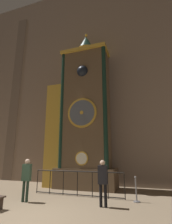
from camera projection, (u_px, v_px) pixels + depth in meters
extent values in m
plane|color=#847056|center=(26.00, 219.00, 5.12)|extent=(28.00, 28.00, 0.00)
cube|color=#7A6656|center=(91.00, 71.00, 13.01)|extent=(24.00, 0.30, 15.79)
cube|color=brown|center=(16.00, 91.00, 14.79)|extent=(0.90, 0.12, 14.21)
cube|color=brown|center=(86.00, 178.00, 9.99)|extent=(3.50, 1.61, 1.10)
cube|color=brown|center=(86.00, 106.00, 11.01)|extent=(2.80, 1.40, 7.46)
cube|color=gold|center=(85.00, 54.00, 11.79)|extent=(3.03, 1.54, 0.20)
cylinder|color=gold|center=(82.00, 158.00, 9.58)|extent=(0.75, 0.05, 0.75)
cylinder|color=silver|center=(82.00, 158.00, 9.55)|extent=(0.62, 0.03, 0.62)
cylinder|color=gold|center=(82.00, 113.00, 10.20)|extent=(1.77, 0.07, 1.77)
cylinder|color=#4C515B|center=(82.00, 113.00, 10.16)|extent=(1.53, 0.04, 1.53)
cylinder|color=gold|center=(82.00, 113.00, 10.14)|extent=(0.21, 0.03, 0.21)
cube|color=#3A2D21|center=(85.00, 74.00, 11.32)|extent=(0.90, 0.42, 0.90)
sphere|color=black|center=(83.00, 72.00, 10.93)|extent=(0.72, 0.72, 0.72)
cylinder|color=#142D23|center=(62.00, 106.00, 10.87)|extent=(0.26, 0.26, 7.46)
cylinder|color=#142D23|center=(105.00, 101.00, 10.02)|extent=(0.26, 0.26, 7.46)
cylinder|color=gold|center=(86.00, 52.00, 11.95)|extent=(1.17, 1.17, 0.30)
cone|color=#163227|center=(86.00, 43.00, 12.11)|extent=(1.12, 1.12, 1.03)
sphere|color=gold|center=(86.00, 35.00, 12.26)|extent=(0.20, 0.20, 0.20)
cube|color=brown|center=(57.00, 134.00, 11.28)|extent=(1.04, 1.19, 6.32)
cube|color=gold|center=(53.00, 133.00, 10.72)|extent=(1.09, 0.06, 6.32)
cylinder|color=black|center=(37.00, 181.00, 8.80)|extent=(0.04, 0.04, 1.10)
cylinder|color=black|center=(50.00, 182.00, 8.58)|extent=(0.04, 0.04, 1.10)
cylinder|color=black|center=(63.00, 183.00, 8.35)|extent=(0.04, 0.04, 1.10)
cylinder|color=black|center=(77.00, 183.00, 8.12)|extent=(0.04, 0.04, 1.10)
cylinder|color=black|center=(92.00, 184.00, 7.90)|extent=(0.04, 0.04, 1.10)
cylinder|color=black|center=(108.00, 185.00, 7.67)|extent=(0.04, 0.04, 1.10)
cylinder|color=black|center=(125.00, 186.00, 7.44)|extent=(0.04, 0.04, 1.10)
cylinder|color=black|center=(77.00, 171.00, 8.25)|extent=(4.34, 0.05, 0.05)
cylinder|color=black|center=(77.00, 195.00, 8.00)|extent=(4.34, 0.04, 0.04)
cylinder|color=#213427|center=(23.00, 191.00, 7.12)|extent=(0.11, 0.11, 0.80)
cylinder|color=#213427|center=(27.00, 191.00, 7.07)|extent=(0.11, 0.11, 0.80)
cube|color=#385642|center=(27.00, 172.00, 7.27)|extent=(0.38, 0.29, 0.67)
sphere|color=beige|center=(28.00, 162.00, 7.37)|extent=(0.22, 0.22, 0.22)
cylinder|color=black|center=(101.00, 195.00, 6.40)|extent=(0.11, 0.11, 0.78)
cylinder|color=black|center=(106.00, 196.00, 6.35)|extent=(0.11, 0.11, 0.78)
cube|color=black|center=(103.00, 175.00, 6.55)|extent=(0.34, 0.23, 0.66)
sphere|color=beige|center=(102.00, 163.00, 6.65)|extent=(0.20, 0.20, 0.20)
cylinder|color=gray|center=(137.00, 202.00, 6.98)|extent=(0.28, 0.28, 0.04)
cylinder|color=gray|center=(136.00, 190.00, 7.08)|extent=(0.06, 0.06, 0.90)
sphere|color=gray|center=(135.00, 177.00, 7.20)|extent=(0.09, 0.09, 0.09)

